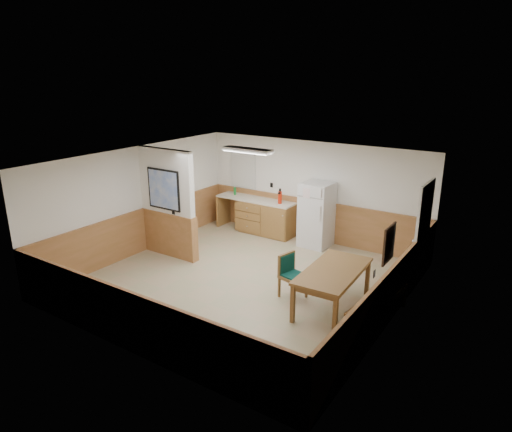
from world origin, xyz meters
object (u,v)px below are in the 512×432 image
Objects in this scene: fire_extinguisher at (280,197)px; dining_bench at (378,303)px; refrigerator at (317,215)px; dining_chair at (290,272)px; soap_bottle at (235,191)px; dining_table at (333,274)px.

dining_bench is at bearing -30.30° from fire_extinguisher.
refrigerator is 4.07× the size of fire_extinguisher.
dining_chair is at bearing -49.01° from fire_extinguisher.
soap_bottle is at bearing 154.09° from dining_chair.
dining_table is 8.38× the size of soap_bottle.
refrigerator is at bearing 139.68° from dining_bench.
soap_bottle is (-4.15, 2.74, 0.35)m from dining_table.
dining_bench is (2.49, -2.67, -0.45)m from refrigerator.
dining_chair is 3.93× the size of soap_bottle.
dining_chair is 4.31m from soap_bottle.
dining_chair is at bearing -173.33° from dining_bench.
dining_chair is at bearing 178.72° from dining_table.
soap_bottle is (-5.00, 2.75, 0.66)m from dining_bench.
fire_extinguisher is 1.80× the size of soap_bottle.
fire_extinguisher reaches higher than soap_bottle.
dining_table reaches higher than dining_bench.
refrigerator is 0.93× the size of dining_bench.
refrigerator is 3.68m from dining_bench.
fire_extinguisher is at bearing 138.22° from dining_chair.
dining_table is at bearing 15.33° from dining_chair.
dining_bench is 2.01× the size of dining_chair.
dining_bench is at bearing -28.84° from soap_bottle.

